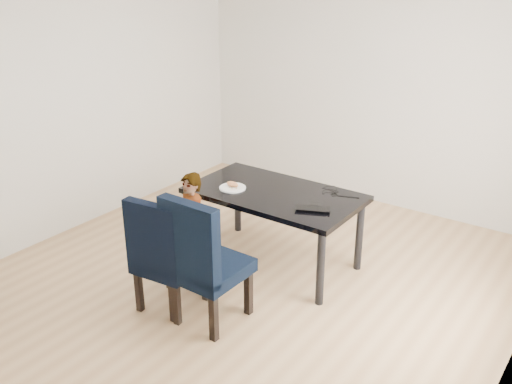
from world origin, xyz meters
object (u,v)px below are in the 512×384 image
Objects in this scene: laptop at (313,207)px; chair_left at (171,252)px; chair_right at (210,258)px; child at (192,227)px; plate at (233,188)px; dining_table at (274,228)px.

chair_left is at bearing 27.60° from laptop.
laptop is (0.39, 0.94, 0.20)m from chair_right.
child reaches higher than plate.
laptop is (0.78, 0.99, 0.25)m from chair_left.
chair_left is 0.92× the size of chair_right.
chair_right is 1.03m from plate.
laptop is (0.95, 0.53, 0.25)m from child.
chair_left is at bearing -104.81° from dining_table.
chair_left is 3.42× the size of laptop.
chair_left is 0.98m from plate.
plate is (-0.46, 0.90, 0.20)m from chair_right.
dining_table is 0.81m from child.
child is at bearing -101.16° from plate.
dining_table is 0.63m from laptop.
plate is at bearing 99.39° from child.
laptop reaches higher than plate.
laptop is at bearing 49.80° from child.
chair_right is 4.44× the size of plate.
child is (-0.47, -0.65, 0.14)m from dining_table.
chair_right is at bearing -85.06° from dining_table.
child is at bearing 144.42° from chair_right.
child is 3.41× the size of laptop.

